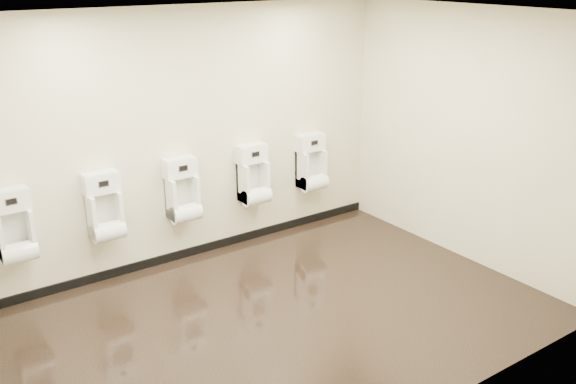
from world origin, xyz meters
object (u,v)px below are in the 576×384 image
urinal_0 (15,231)px  urinal_3 (254,179)px  urinal_4 (312,166)px  urinal_2 (183,195)px  urinal_1 (105,212)px

urinal_0 → urinal_3: same height
urinal_0 → urinal_4: same height
urinal_2 → urinal_4: bearing=0.0°
urinal_1 → urinal_4: same height
urinal_1 → urinal_3: (1.79, 0.00, 0.00)m
urinal_3 → urinal_4: 0.85m
urinal_0 → urinal_4: bearing=0.0°
urinal_1 → urinal_0: bearing=180.0°
urinal_1 → urinal_2: size_ratio=1.00×
urinal_1 → urinal_2: same height
urinal_0 → urinal_2: bearing=0.0°
urinal_1 → urinal_2: (0.88, 0.00, 0.00)m
urinal_3 → urinal_4: bearing=0.0°
urinal_1 → urinal_4: (2.65, 0.00, 0.00)m
urinal_0 → urinal_1: 0.88m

